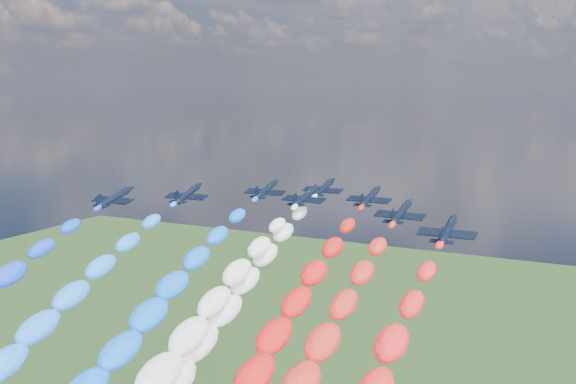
% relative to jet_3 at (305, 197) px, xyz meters
% --- Properties ---
extents(jet_0, '(9.23, 12.41, 5.52)m').
position_rel_jet_3_xyz_m(jet_0, '(-33.22, -17.67, 0.00)').
color(jet_0, black).
extents(jet_1, '(9.57, 12.65, 5.52)m').
position_rel_jet_3_xyz_m(jet_1, '(-22.93, -7.38, 0.00)').
color(jet_1, black).
extents(jet_2, '(8.92, 12.19, 5.52)m').
position_rel_jet_3_xyz_m(jet_2, '(-11.31, 4.76, 0.00)').
color(jet_2, black).
extents(jet_3, '(9.62, 12.69, 5.52)m').
position_rel_jet_3_xyz_m(jet_3, '(0.00, 0.00, 0.00)').
color(jet_3, black).
extents(jet_4, '(9.41, 12.54, 5.52)m').
position_rel_jet_3_xyz_m(jet_4, '(-1.47, 12.71, 0.00)').
color(jet_4, black).
extents(trail_4, '(7.00, 101.40, 50.86)m').
position_rel_jet_3_xyz_m(trail_4, '(-1.47, -39.35, -23.20)').
color(trail_4, white).
extents(jet_5, '(9.29, 12.45, 5.52)m').
position_rel_jet_3_xyz_m(jet_5, '(11.67, 5.27, 0.00)').
color(jet_5, black).
extents(jet_6, '(9.35, 12.49, 5.52)m').
position_rel_jet_3_xyz_m(jet_6, '(22.03, -7.95, 0.00)').
color(jet_6, black).
extents(jet_7, '(9.00, 12.25, 5.52)m').
position_rel_jet_3_xyz_m(jet_7, '(32.81, -19.04, 0.00)').
color(jet_7, black).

